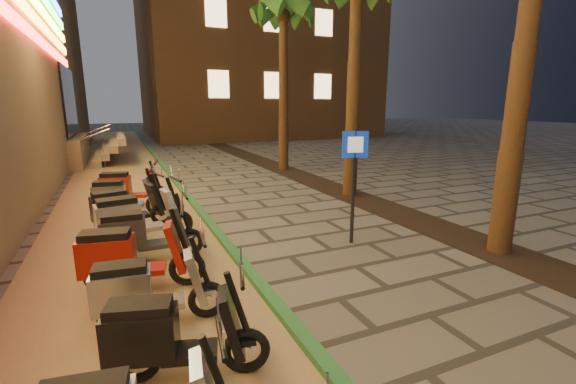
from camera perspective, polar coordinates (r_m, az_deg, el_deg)
name	(u,v)px	position (r m, az deg, el deg)	size (l,w,h in m)	color
ground	(427,374)	(4.50, 19.86, -23.98)	(120.00, 120.00, 0.00)	#474442
parking_strip	(123,193)	(12.78, -23.21, -0.15)	(3.40, 60.00, 0.01)	#8C7251
green_curb	(180,187)	(12.89, -15.68, 0.73)	(0.18, 60.00, 0.10)	#246032
planting_strip	(393,211)	(10.11, 15.25, -2.74)	(1.20, 40.00, 0.02)	black
palm_d	(283,16)	(16.14, -0.72, 24.61)	(2.97, 3.02, 7.16)	#472D19
pedestrian_sign	(354,170)	(7.34, 9.76, 3.27)	(0.48, 0.17, 2.23)	black
scooter_5	(167,336)	(4.10, -17.43, -19.67)	(1.56, 0.79, 1.10)	black
scooter_6	(144,291)	(5.03, -20.60, -13.54)	(1.56, 0.59, 1.10)	black
scooter_7	(127,257)	(6.00, -22.74, -8.87)	(1.72, 0.76, 1.21)	black
scooter_8	(140,234)	(6.97, -21.05, -5.87)	(1.66, 0.58, 1.17)	black
scooter_9	(134,218)	(7.82, -21.86, -3.62)	(1.81, 0.77, 1.27)	black
scooter_10	(124,208)	(8.79, -23.15, -2.21)	(1.69, 0.85, 1.19)	black
scooter_11	(121,197)	(9.95, -23.51, -0.63)	(1.68, 0.70, 1.18)	black
scooter_12	(126,188)	(10.90, -22.84, 0.61)	(1.73, 0.80, 1.22)	black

